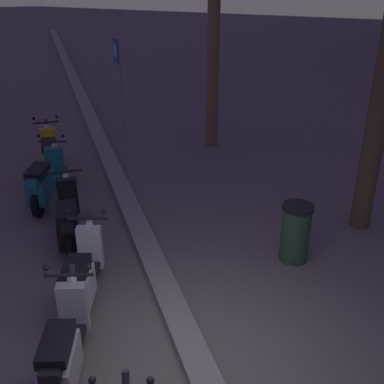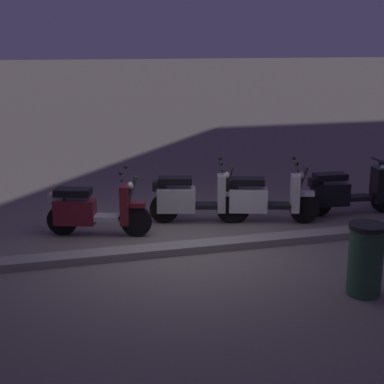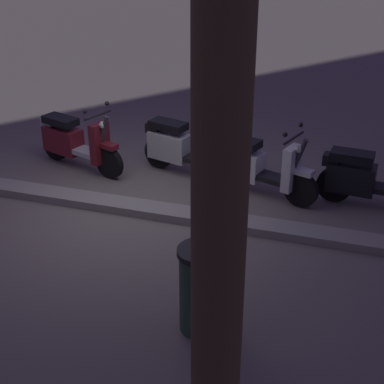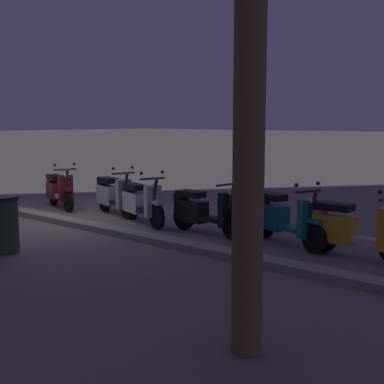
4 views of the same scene
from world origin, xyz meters
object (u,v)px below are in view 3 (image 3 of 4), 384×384
(scooter_white_far_back, at_px, (256,166))
(litter_bin, at_px, (201,289))
(scooter_silver_lead_nearest, at_px, (183,148))
(scooter_maroon_last_in_row, at_px, (75,141))
(scooter_black_gap_after_mid, at_px, (372,179))

(scooter_white_far_back, height_order, litter_bin, scooter_white_far_back)
(litter_bin, bearing_deg, scooter_silver_lead_nearest, -68.92)
(scooter_maroon_last_in_row, distance_m, litter_bin, 4.58)
(scooter_white_far_back, bearing_deg, scooter_maroon_last_in_row, -1.32)
(scooter_black_gap_after_mid, height_order, scooter_silver_lead_nearest, scooter_silver_lead_nearest)
(scooter_maroon_last_in_row, bearing_deg, scooter_white_far_back, 178.68)
(scooter_maroon_last_in_row, bearing_deg, litter_bin, 133.73)
(scooter_black_gap_after_mid, relative_size, scooter_white_far_back, 1.09)
(scooter_white_far_back, height_order, scooter_silver_lead_nearest, same)
(scooter_white_far_back, xyz_separation_m, scooter_silver_lead_nearest, (1.27, -0.32, 0.01))
(scooter_silver_lead_nearest, xyz_separation_m, scooter_maroon_last_in_row, (1.79, 0.25, -0.01))
(scooter_white_far_back, distance_m, scooter_maroon_last_in_row, 3.06)
(scooter_silver_lead_nearest, bearing_deg, scooter_maroon_last_in_row, 7.98)
(scooter_white_far_back, xyz_separation_m, litter_bin, (-0.11, 3.24, 0.04))
(scooter_black_gap_after_mid, bearing_deg, scooter_silver_lead_nearest, -5.41)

